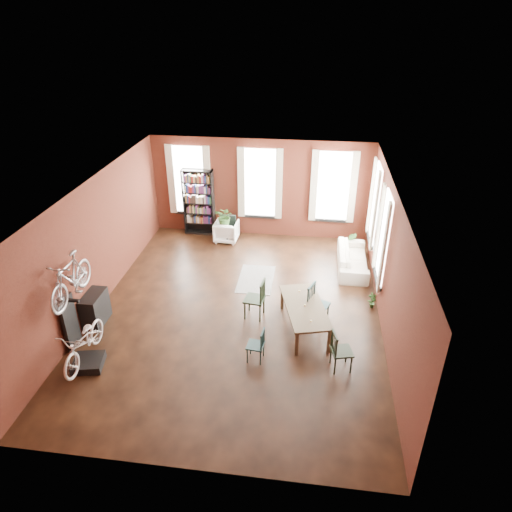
% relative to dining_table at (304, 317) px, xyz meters
% --- Properties ---
extents(room, '(9.00, 9.04, 3.22)m').
position_rel_dining_table_xyz_m(room, '(-1.42, 1.10, 1.81)').
color(room, black).
rests_on(room, ground).
extents(dining_table, '(1.33, 2.06, 0.65)m').
position_rel_dining_table_xyz_m(dining_table, '(0.00, 0.00, 0.00)').
color(dining_table, brown).
rests_on(dining_table, ground).
extents(dining_chair_a, '(0.39, 0.39, 0.77)m').
position_rel_dining_table_xyz_m(dining_chair_a, '(-0.99, -1.21, 0.06)').
color(dining_chair_a, '#183335').
rests_on(dining_chair_a, ground).
extents(dining_chair_b, '(0.53, 0.53, 1.02)m').
position_rel_dining_table_xyz_m(dining_chair_b, '(-1.22, 0.34, 0.18)').
color(dining_chair_b, '#1D2E1B').
rests_on(dining_chair_b, ground).
extents(dining_chair_c, '(0.51, 0.51, 0.91)m').
position_rel_dining_table_xyz_m(dining_chair_c, '(0.82, -1.25, 0.13)').
color(dining_chair_c, black).
rests_on(dining_chair_c, ground).
extents(dining_chair_d, '(0.61, 0.61, 1.00)m').
position_rel_dining_table_xyz_m(dining_chair_d, '(0.31, 0.30, 0.18)').
color(dining_chair_d, '#183335').
rests_on(dining_chair_d, ground).
extents(bookshelf, '(1.00, 0.32, 2.20)m').
position_rel_dining_table_xyz_m(bookshelf, '(-3.67, 4.78, 0.78)').
color(bookshelf, black).
rests_on(bookshelf, ground).
extents(white_armchair, '(0.75, 0.70, 0.74)m').
position_rel_dining_table_xyz_m(white_armchair, '(-2.69, 4.32, 0.05)').
color(white_armchair, white).
rests_on(white_armchair, ground).
extents(cream_sofa, '(0.61, 2.08, 0.81)m').
position_rel_dining_table_xyz_m(cream_sofa, '(1.28, 3.08, 0.08)').
color(cream_sofa, beige).
rests_on(cream_sofa, ground).
extents(striped_rug, '(0.97, 1.54, 0.01)m').
position_rel_dining_table_xyz_m(striped_rug, '(-1.42, 2.05, -0.32)').
color(striped_rug, black).
rests_on(striped_rug, ground).
extents(bike_trainer, '(0.72, 0.72, 0.18)m').
position_rel_dining_table_xyz_m(bike_trainer, '(-4.47, -1.90, -0.24)').
color(bike_trainer, black).
rests_on(bike_trainer, ground).
extents(bike_wall_rack, '(0.16, 0.60, 1.30)m').
position_rel_dining_table_xyz_m(bike_wall_rack, '(-5.07, -1.32, 0.33)').
color(bike_wall_rack, black).
rests_on(bike_wall_rack, ground).
extents(console_table, '(0.40, 0.80, 0.80)m').
position_rel_dining_table_xyz_m(console_table, '(-4.95, -0.42, 0.08)').
color(console_table, black).
rests_on(console_table, ground).
extents(plant_stand, '(0.37, 0.37, 0.55)m').
position_rel_dining_table_xyz_m(plant_stand, '(-2.67, 4.24, -0.05)').
color(plant_stand, black).
rests_on(plant_stand, ground).
extents(plant_by_sofa, '(0.42, 0.71, 0.31)m').
position_rel_dining_table_xyz_m(plant_by_sofa, '(1.24, 4.06, -0.17)').
color(plant_by_sofa, '#2C5B24').
rests_on(plant_by_sofa, ground).
extents(plant_small, '(0.37, 0.47, 0.15)m').
position_rel_dining_table_xyz_m(plant_small, '(1.67, 1.10, -0.25)').
color(plant_small, '#275321').
rests_on(plant_small, ground).
extents(bicycle_floor, '(0.58, 0.88, 1.67)m').
position_rel_dining_table_xyz_m(bicycle_floor, '(-4.48, -1.87, 0.69)').
color(bicycle_floor, beige).
rests_on(bicycle_floor, bike_trainer).
extents(bicycle_hung, '(0.47, 1.00, 1.66)m').
position_rel_dining_table_xyz_m(bicycle_hung, '(-4.82, -1.32, 1.81)').
color(bicycle_hung, '#A5A8AD').
rests_on(bicycle_hung, bike_wall_rack).
extents(plant_on_stand, '(0.75, 0.79, 0.50)m').
position_rel_dining_table_xyz_m(plant_on_stand, '(-2.71, 4.27, 0.48)').
color(plant_on_stand, '#335C25').
rests_on(plant_on_stand, plant_stand).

